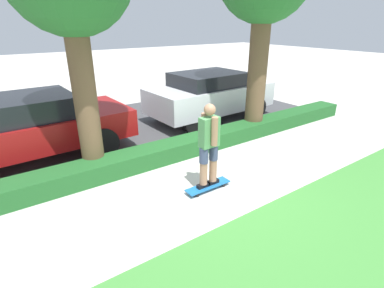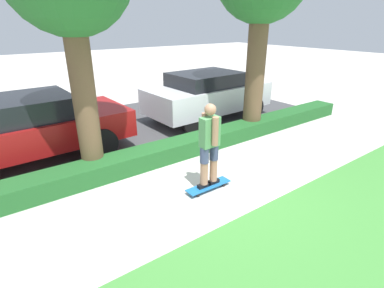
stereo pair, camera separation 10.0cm
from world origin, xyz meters
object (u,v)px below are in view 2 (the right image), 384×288
Objects in this scene: skateboard at (208,186)px; parked_car_front at (21,128)px; skater_person at (209,144)px; parked_car_middle at (208,94)px.

parked_car_front is (-2.53, 3.43, 0.71)m from skateboard.
skater_person is (-0.00, 0.00, 0.86)m from skateboard.
parked_car_middle is at bearing -1.23° from parked_car_front.
skateboard is 0.86m from skater_person.
skateboard is 4.32m from parked_car_front.
parked_car_front is (-2.53, 3.43, -0.14)m from skater_person.
skateboard is at bearing -130.75° from parked_car_middle.
skater_person is at bearing 172.87° from skateboard.
skater_person reaches higher than skateboard.
parked_car_middle is (5.34, 0.08, 0.01)m from parked_car_front.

